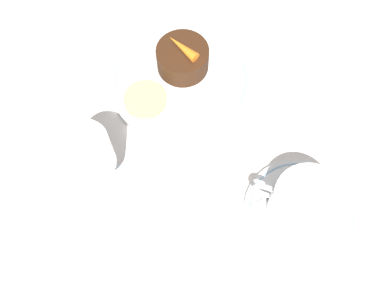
% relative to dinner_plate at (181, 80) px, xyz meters
% --- Properties ---
extents(ground_plane, '(3.00, 3.00, 0.00)m').
position_rel_dinner_plate_xyz_m(ground_plane, '(-0.04, 0.03, -0.01)').
color(ground_plane, white).
extents(dinner_plate, '(0.23, 0.23, 0.01)m').
position_rel_dinner_plate_xyz_m(dinner_plate, '(0.00, 0.00, 0.00)').
color(dinner_plate, white).
rests_on(dinner_plate, ground_plane).
extents(saucer, '(0.16, 0.16, 0.01)m').
position_rel_dinner_plate_xyz_m(saucer, '(-0.23, 0.15, -0.00)').
color(saucer, white).
rests_on(saucer, ground_plane).
extents(coffee_cup, '(0.12, 0.09, 0.07)m').
position_rel_dinner_plate_xyz_m(coffee_cup, '(-0.23, 0.15, 0.04)').
color(coffee_cup, white).
rests_on(coffee_cup, saucer).
extents(spoon, '(0.06, 0.09, 0.00)m').
position_rel_dinner_plate_xyz_m(spoon, '(-0.18, 0.14, 0.00)').
color(spoon, silver).
rests_on(spoon, saucer).
extents(wine_glass, '(0.07, 0.07, 0.13)m').
position_rel_dinner_plate_xyz_m(wine_glass, '(0.05, 0.19, 0.08)').
color(wine_glass, silver).
rests_on(wine_glass, ground_plane).
extents(fork, '(0.06, 0.17, 0.01)m').
position_rel_dinner_plate_xyz_m(fork, '(0.16, 0.03, -0.01)').
color(fork, silver).
rests_on(fork, ground_plane).
extents(dessert_cake, '(0.08, 0.08, 0.04)m').
position_rel_dinner_plate_xyz_m(dessert_cake, '(0.00, -0.02, 0.03)').
color(dessert_cake, '#381E0F').
rests_on(dessert_cake, dinner_plate).
extents(carrot_garnish, '(0.06, 0.04, 0.02)m').
position_rel_dinner_plate_xyz_m(carrot_garnish, '(0.00, -0.02, 0.06)').
color(carrot_garnish, orange).
rests_on(carrot_garnish, dessert_cake).
extents(pineapple_slice, '(0.07, 0.07, 0.01)m').
position_rel_dinner_plate_xyz_m(pineapple_slice, '(0.04, 0.06, 0.01)').
color(pineapple_slice, '#EFE075').
rests_on(pineapple_slice, dinner_plate).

